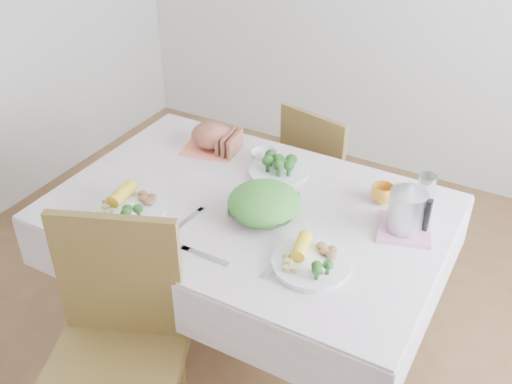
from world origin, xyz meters
The scene contains 19 objects.
floor centered at (0.00, 0.00, 0.00)m, with size 3.60×3.60×0.00m, color brown.
dining_table centered at (0.00, 0.00, 0.38)m, with size 1.40×0.90×0.75m, color brown.
tablecloth centered at (0.00, 0.00, 0.76)m, with size 1.50×1.00×0.01m, color silver.
chair_near centered at (-0.10, -0.75, 0.47)m, with size 0.45×0.45×1.00m, color brown.
chair_far centered at (0.00, 0.84, 0.47)m, with size 0.39×0.39×0.86m, color brown.
salad_bowl centered at (0.09, -0.04, 0.79)m, with size 0.26×0.26×0.06m, color white.
dinner_plate_left centered at (-0.38, -0.26, 0.77)m, with size 0.29×0.29×0.02m, color white.
dinner_plate_right centered at (0.36, -0.21, 0.77)m, with size 0.27×0.27×0.02m, color white.
broccoli_plate centered at (-0.01, 0.26, 0.77)m, with size 0.26×0.26×0.02m, color beige.
napkin centered at (-0.38, 0.32, 0.76)m, with size 0.24×0.24×0.00m, color #FF7D5C.
bread_loaf centered at (-0.38, 0.32, 0.82)m, with size 0.19×0.18×0.11m, color brown.
fruit_bowl centered at (-0.12, 0.34, 0.78)m, with size 0.11×0.11×0.04m, color white.
yellow_mug centered at (0.44, 0.28, 0.80)m, with size 0.09×0.09×0.07m, color orange.
glass_tumbler centered at (0.59, 0.34, 0.83)m, with size 0.07×0.07×0.13m, color white.
pink_tray centered at (0.57, 0.14, 0.77)m, with size 0.19×0.19×0.02m, color pink.
electric_kettle centered at (0.57, 0.14, 0.88)m, with size 0.13×0.13×0.19m, color #B2B5BA.
fork_left centered at (-0.15, -0.19, 0.76)m, with size 0.02×0.16×0.00m, color silver.
fork_right centered at (0.25, -0.24, 0.76)m, with size 0.02×0.20×0.00m, color silver.
knife centered at (0.02, -0.34, 0.76)m, with size 0.02×0.19×0.00m, color silver.
Camera 1 is at (0.95, -1.65, 2.10)m, focal length 42.00 mm.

